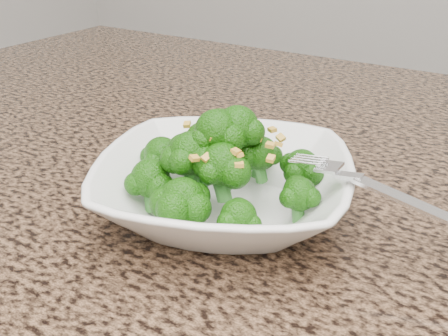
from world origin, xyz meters
The scene contains 5 objects.
granite_counter centered at (0.00, 0.30, 0.89)m, with size 1.64×1.04×0.03m, color brown.
bowl centered at (-0.05, 0.19, 0.93)m, with size 0.24×0.24×0.06m, color white.
broccoli_pile centered at (-0.05, 0.19, 0.99)m, with size 0.21×0.21×0.07m, color #1C600B, non-canonical shape.
garlic_topping centered at (-0.05, 0.19, 1.03)m, with size 0.13×0.13×0.01m, color gold, non-canonical shape.
fork centered at (0.07, 0.20, 0.96)m, with size 0.19×0.03×0.01m, color silver, non-canonical shape.
Camera 1 is at (0.20, -0.21, 1.17)m, focal length 45.00 mm.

